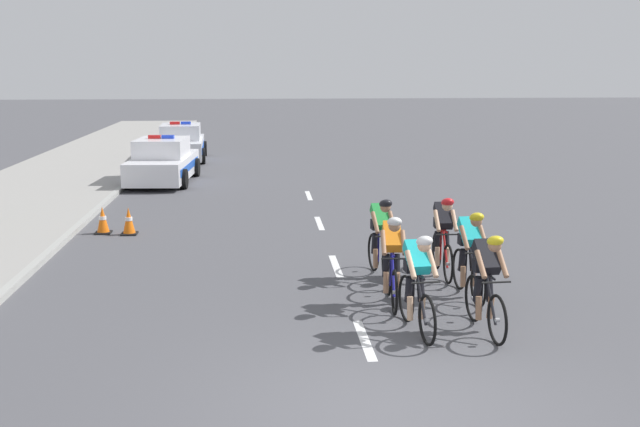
# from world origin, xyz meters

# --- Properties ---
(ground_plane) EXTENTS (160.00, 160.00, 0.00)m
(ground_plane) POSITION_xyz_m (0.00, 0.00, 0.00)
(ground_plane) COLOR #4C4C51
(sidewalk_slab) EXTENTS (5.08, 60.00, 0.12)m
(sidewalk_slab) POSITION_xyz_m (-8.26, 14.00, 0.06)
(sidewalk_slab) COLOR gray
(sidewalk_slab) RESTS_ON ground
(kerb_edge) EXTENTS (0.16, 60.00, 0.13)m
(kerb_edge) POSITION_xyz_m (-5.80, 14.00, 0.07)
(kerb_edge) COLOR #9E9E99
(kerb_edge) RESTS_ON ground
(lane_markings_centre) EXTENTS (0.14, 17.60, 0.01)m
(lane_markings_centre) POSITION_xyz_m (0.00, 6.23, 0.00)
(lane_markings_centre) COLOR white
(lane_markings_centre) RESTS_ON ground
(cyclist_lead) EXTENTS (0.45, 1.72, 1.56)m
(cyclist_lead) POSITION_xyz_m (0.79, 2.45, 0.79)
(cyclist_lead) COLOR black
(cyclist_lead) RESTS_ON ground
(cyclist_second) EXTENTS (0.43, 1.72, 1.56)m
(cyclist_second) POSITION_xyz_m (1.80, 2.38, 0.79)
(cyclist_second) COLOR black
(cyclist_second) RESTS_ON ground
(cyclist_third) EXTENTS (0.44, 1.72, 1.56)m
(cyclist_third) POSITION_xyz_m (0.66, 3.77, 0.79)
(cyclist_third) COLOR black
(cyclist_third) RESTS_ON ground
(cyclist_fourth) EXTENTS (0.43, 1.72, 1.56)m
(cyclist_fourth) POSITION_xyz_m (2.01, 4.02, 0.79)
(cyclist_fourth) COLOR black
(cyclist_fourth) RESTS_ON ground
(cyclist_fifth) EXTENTS (0.45, 1.72, 1.56)m
(cyclist_fifth) POSITION_xyz_m (0.73, 5.32, 0.79)
(cyclist_fifth) COLOR black
(cyclist_fifth) RESTS_ON ground
(cyclist_sixth) EXTENTS (0.42, 1.72, 1.56)m
(cyclist_sixth) POSITION_xyz_m (1.90, 5.36, 0.79)
(cyclist_sixth) COLOR black
(cyclist_sixth) RESTS_ON ground
(police_car_nearest) EXTENTS (2.21, 4.50, 1.59)m
(police_car_nearest) POSITION_xyz_m (-4.67, 17.18, 0.68)
(police_car_nearest) COLOR white
(police_car_nearest) RESTS_ON ground
(police_car_second) EXTENTS (2.16, 4.48, 1.59)m
(police_car_second) POSITION_xyz_m (-4.67, 23.18, 0.68)
(police_car_second) COLOR silver
(police_car_second) RESTS_ON ground
(traffic_cone_mid) EXTENTS (0.36, 0.36, 0.64)m
(traffic_cone_mid) POSITION_xyz_m (-4.49, 9.36, 0.31)
(traffic_cone_mid) COLOR black
(traffic_cone_mid) RESTS_ON ground
(traffic_cone_far) EXTENTS (0.36, 0.36, 0.64)m
(traffic_cone_far) POSITION_xyz_m (-5.12, 9.53, 0.31)
(traffic_cone_far) COLOR black
(traffic_cone_far) RESTS_ON ground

